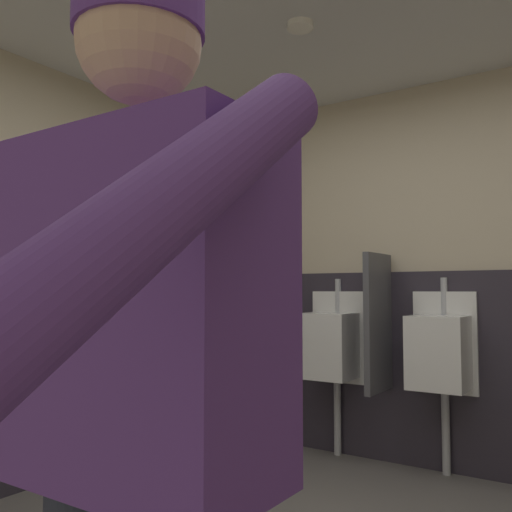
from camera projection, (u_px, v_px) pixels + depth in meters
The scene contains 9 objects.
wall_back at pixel (443, 272), 3.63m from camera, with size 4.50×0.12×2.56m, color beige.
wainscot_band_back at pixel (441, 370), 3.53m from camera, with size 3.90×0.03×1.28m, color #2D2833.
wainscot_band_left at pixel (0, 382), 3.07m from camera, with size 0.03×3.75×1.28m, color #2D2833.
downlight_far at pixel (300, 26), 2.85m from camera, with size 0.14×0.14×0.03m, color white.
urinal_left at pixel (331, 345), 3.82m from camera, with size 0.40×0.34×1.24m.
urinal_middle at pixel (440, 351), 3.40m from camera, with size 0.40×0.34×1.24m.
privacy_divider_panel at pixel (378, 322), 3.56m from camera, with size 0.04×0.40×0.90m, color #4C4C51.
person at pixel (130, 392), 0.87m from camera, with size 0.70×0.60×1.68m.
hand_dryer at pixel (17, 280), 3.06m from camera, with size 0.24×0.23×0.28m.
Camera 1 is at (0.99, -1.77, 1.16)m, focal length 38.27 mm.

